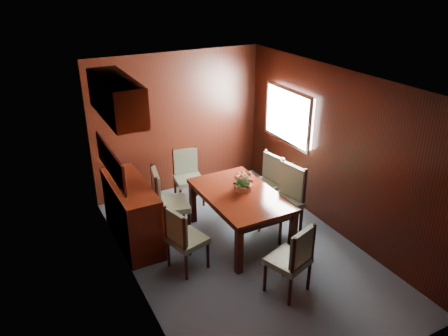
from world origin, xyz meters
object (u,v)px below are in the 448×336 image
chair_left_near (183,236)px  chair_right_near (286,196)px  dining_table (240,199)px  flower_centerpiece (243,181)px  chair_head (294,257)px  sideboard (132,212)px

chair_left_near → chair_right_near: size_ratio=0.85×
dining_table → flower_centerpiece: (0.09, 0.08, 0.24)m
chair_head → flower_centerpiece: (0.13, 1.43, 0.33)m
chair_right_near → chair_left_near: bearing=85.4°
chair_right_near → flower_centerpiece: (-0.57, 0.25, 0.26)m
chair_head → flower_centerpiece: 1.47m
chair_left_near → chair_head: bearing=28.1°
dining_table → chair_head: size_ratio=1.65×
sideboard → dining_table: (1.39, -0.65, 0.17)m
chair_left_near → flower_centerpiece: 1.23m
sideboard → flower_centerpiece: bearing=-21.1°
chair_right_near → sideboard: bearing=58.4°
chair_right_near → chair_head: (-0.70, -1.18, -0.07)m
chair_right_near → chair_head: size_ratio=1.14×
sideboard → chair_left_near: size_ratio=1.54×
sideboard → chair_head: size_ratio=1.49×
chair_head → sideboard: bearing=105.3°
sideboard → dining_table: sideboard is taller
sideboard → chair_right_near: (2.05, -0.82, 0.14)m
chair_head → flower_centerpiece: bearing=66.0°
dining_table → chair_left_near: chair_left_near is taller
sideboard → chair_left_near: (0.38, -0.97, 0.06)m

